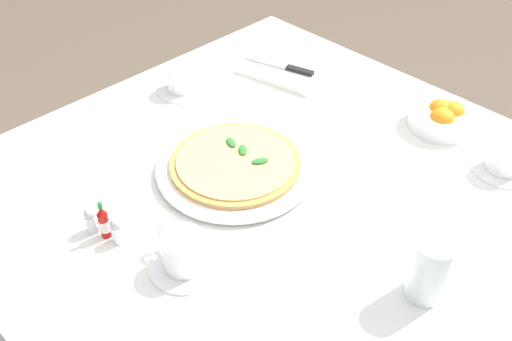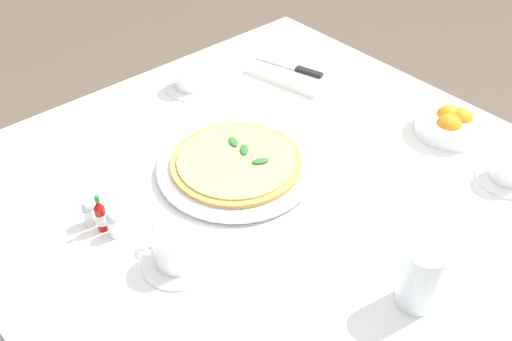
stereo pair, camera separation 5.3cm
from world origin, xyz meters
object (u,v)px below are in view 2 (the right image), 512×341
at_px(napkin_folded, 293,72).
at_px(salt_shaker, 90,214).
at_px(pizza_plate, 236,166).
at_px(coffee_cup_near_left, 511,168).
at_px(hot_sauce_bottle, 101,216).
at_px(coffee_cup_left_edge, 191,78).
at_px(water_glass_far_right, 420,279).
at_px(dinner_knife, 292,67).
at_px(pepper_shaker, 114,225).
at_px(pizza, 236,161).
at_px(citrus_bowl, 450,123).
at_px(coffee_cup_near_right, 176,250).

relative_size(napkin_folded, salt_shaker, 4.31).
height_order(pizza_plate, coffee_cup_near_left, coffee_cup_near_left).
bearing_deg(hot_sauce_bottle, coffee_cup_left_edge, -54.77).
bearing_deg(water_glass_far_right, coffee_cup_left_edge, -8.29).
bearing_deg(dinner_knife, pepper_shaker, 90.74).
xyz_separation_m(water_glass_far_right, hot_sauce_bottle, (0.48, 0.30, -0.02)).
bearing_deg(hot_sauce_bottle, pepper_shaker, -160.35).
relative_size(pizza_plate, pizza, 1.21).
xyz_separation_m(pizza, citrus_bowl, (-0.22, -0.45, 0.00)).
bearing_deg(salt_shaker, pizza_plate, -101.24).
distance_m(dinner_knife, hot_sauce_bottle, 0.68).
bearing_deg(water_glass_far_right, coffee_cup_near_right, 37.19).
height_order(napkin_folded, citrus_bowl, citrus_bowl).
bearing_deg(hot_sauce_bottle, pizza_plate, -96.33).
bearing_deg(pizza_plate, dinner_knife, -60.35).
bearing_deg(coffee_cup_left_edge, coffee_cup_near_left, -158.50).
bearing_deg(napkin_folded, pizza_plate, 107.31).
distance_m(pizza, coffee_cup_left_edge, 0.35).
bearing_deg(pepper_shaker, coffee_cup_near_right, -160.23).
xyz_separation_m(napkin_folded, salt_shaker, (-0.14, 0.67, 0.02)).
xyz_separation_m(pizza_plate, napkin_folded, (0.20, -0.36, -0.00)).
xyz_separation_m(coffee_cup_near_right, water_glass_far_right, (-0.33, -0.25, 0.02)).
xyz_separation_m(coffee_cup_near_right, napkin_folded, (0.33, -0.60, -0.02)).
xyz_separation_m(pizza_plate, pepper_shaker, (0.00, 0.29, 0.01)).
bearing_deg(dinner_knife, pizza_plate, 103.18).
bearing_deg(water_glass_far_right, pepper_shaker, 32.79).
height_order(water_glass_far_right, hot_sauce_bottle, water_glass_far_right).
distance_m(coffee_cup_near_right, hot_sauce_bottle, 0.17).
height_order(coffee_cup_near_left, water_glass_far_right, water_glass_far_right).
xyz_separation_m(pizza_plate, coffee_cup_near_right, (-0.13, 0.24, 0.02)).
xyz_separation_m(citrus_bowl, hot_sauce_bottle, (0.25, 0.75, 0.01)).
bearing_deg(coffee_cup_left_edge, salt_shaker, 121.98).
xyz_separation_m(coffee_cup_near_left, napkin_folded, (0.60, 0.04, -0.02)).
bearing_deg(coffee_cup_near_left, pepper_shaker, 60.12).
relative_size(citrus_bowl, salt_shaker, 2.67).
relative_size(coffee_cup_near_right, citrus_bowl, 0.88).
height_order(pizza, napkin_folded, pizza).
bearing_deg(coffee_cup_near_left, citrus_bowl, -14.20).
distance_m(water_glass_far_right, dinner_knife, 0.75).
distance_m(water_glass_far_right, salt_shaker, 0.60).
bearing_deg(pizza_plate, hot_sauce_bottle, 83.67).
height_order(coffee_cup_left_edge, water_glass_far_right, water_glass_far_right).
height_order(water_glass_far_right, dinner_knife, water_glass_far_right).
bearing_deg(salt_shaker, dinner_knife, -77.78).
height_order(dinner_knife, citrus_bowl, citrus_bowl).
xyz_separation_m(pizza_plate, coffee_cup_near_left, (-0.39, -0.41, 0.02)).
height_order(pizza_plate, pepper_shaker, pepper_shaker).
relative_size(pizza, coffee_cup_left_edge, 2.08).
bearing_deg(salt_shaker, coffee_cup_near_right, -160.27).
xyz_separation_m(pizza_plate, salt_shaker, (0.06, 0.31, 0.01)).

